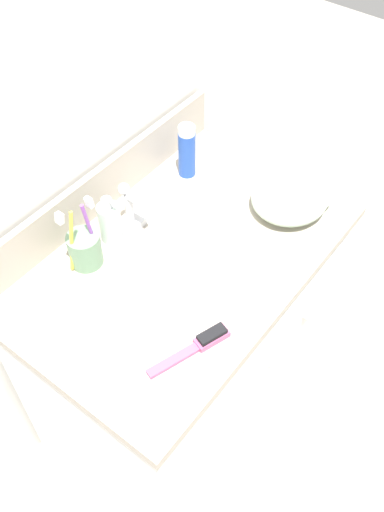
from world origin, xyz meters
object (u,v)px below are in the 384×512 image
at_px(shaving_cream_can, 187,151).
at_px(hairbrush, 200,344).
at_px(soap_dispenser, 110,222).
at_px(toothbrush_cup, 85,248).
at_px(hand_towel, 294,196).

height_order(shaving_cream_can, hairbrush, shaving_cream_can).
distance_m(soap_dispenser, shaving_cream_can, 0.31).
relative_size(toothbrush_cup, hairbrush, 1.00).
bearing_deg(hairbrush, shaving_cream_can, 59.39).
height_order(hairbrush, hand_towel, hand_towel).
bearing_deg(toothbrush_cup, soap_dispenser, 3.98).
relative_size(shaving_cream_can, hairbrush, 0.80).
relative_size(toothbrush_cup, hand_towel, 0.89).
relative_size(soap_dispenser, hairbrush, 0.70).
xyz_separation_m(shaving_cream_can, hairbrush, (-0.43, -0.37, -0.07)).
height_order(toothbrush_cup, shaving_cream_can, toothbrush_cup).
relative_size(toothbrush_cup, shaving_cream_can, 1.25).
distance_m(soap_dispenser, hairbrush, 0.40).
distance_m(toothbrush_cup, soap_dispenser, 0.10).
bearing_deg(soap_dispenser, hand_towel, -38.40).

